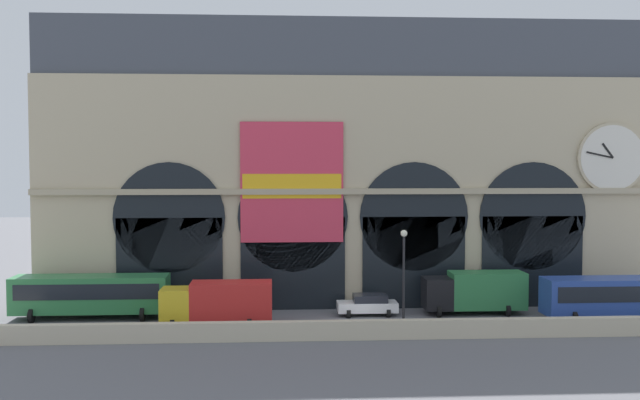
# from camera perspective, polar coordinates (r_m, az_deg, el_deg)

# --- Properties ---
(ground_plane) EXTENTS (200.00, 200.00, 0.00)m
(ground_plane) POSITION_cam_1_polar(r_m,az_deg,el_deg) (51.41, 3.26, -9.66)
(ground_plane) COLOR slate
(quay_parapet_wall) EXTENTS (90.00, 0.70, 1.21)m
(quay_parapet_wall) POSITION_cam_1_polar(r_m,az_deg,el_deg) (46.82, 3.93, -10.17)
(quay_parapet_wall) COLOR beige
(quay_parapet_wall) RESTS_ON ground
(station_building) EXTENTS (48.38, 5.52, 22.37)m
(station_building) POSITION_cam_1_polar(r_m,az_deg,el_deg) (57.66, 2.44, 2.60)
(station_building) COLOR #BCAD8C
(station_building) RESTS_ON ground
(bus_west) EXTENTS (11.00, 3.25, 3.10)m
(bus_west) POSITION_cam_1_polar(r_m,az_deg,el_deg) (54.93, -17.61, -7.08)
(bus_west) COLOR #2D7A42
(bus_west) RESTS_ON ground
(box_truck_midwest) EXTENTS (7.50, 2.91, 3.12)m
(box_truck_midwest) POSITION_cam_1_polar(r_m,az_deg,el_deg) (50.13, -8.02, -8.03)
(box_truck_midwest) COLOR gold
(box_truck_midwest) RESTS_ON ground
(car_center) EXTENTS (4.40, 2.22, 1.55)m
(car_center) POSITION_cam_1_polar(r_m,az_deg,el_deg) (53.79, 3.80, -8.22)
(car_center) COLOR white
(car_center) RESTS_ON ground
(box_truck_mideast) EXTENTS (7.50, 2.91, 3.12)m
(box_truck_mideast) POSITION_cam_1_polar(r_m,az_deg,el_deg) (55.26, 12.13, -7.03)
(box_truck_mideast) COLOR black
(box_truck_mideast) RESTS_ON ground
(bus_east) EXTENTS (11.00, 3.25, 3.10)m
(bus_east) POSITION_cam_1_polar(r_m,az_deg,el_deg) (55.76, 22.64, -7.02)
(bus_east) COLOR #28479E
(bus_east) RESTS_ON ground
(street_lamp_quayside) EXTENTS (0.44, 0.44, 6.90)m
(street_lamp_quayside) POSITION_cam_1_polar(r_m,az_deg,el_deg) (47.23, 6.62, -5.37)
(street_lamp_quayside) COLOR black
(street_lamp_quayside) RESTS_ON ground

